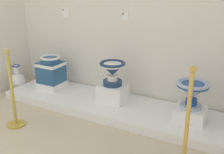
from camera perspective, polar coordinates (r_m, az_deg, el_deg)
display_platform at (r=3.94m, az=-0.01°, el=-6.12°), size 3.34×0.87×0.11m
plinth_block_pale_glazed at (r=4.51m, az=-12.37°, el=-1.65°), size 0.37×0.38×0.12m
antique_toilet_pale_glazed at (r=4.42m, az=-12.62°, el=1.67°), size 0.36×0.35×0.42m
plinth_block_tall_cobalt at (r=3.90m, az=0.09°, el=-3.42°), size 0.38×0.30×0.25m
antique_toilet_tall_cobalt at (r=3.79m, az=0.09°, el=1.42°), size 0.36×0.36×0.34m
plinth_block_rightmost at (r=3.54m, az=15.95°, el=-7.44°), size 0.37×0.33×0.17m
antique_toilet_rightmost at (r=3.41m, az=16.42°, el=-2.77°), size 0.39×0.39×0.34m
info_placard_first at (r=4.56m, az=-9.67°, el=13.10°), size 0.14×0.01×0.16m
info_placard_second at (r=4.00m, az=2.73°, el=12.54°), size 0.10×0.01×0.12m
decorative_vase_corner at (r=4.89m, az=-19.10°, el=-0.59°), size 0.26×0.26×0.44m
stanchion_post_near_left at (r=3.64m, az=-19.90°, el=-4.91°), size 0.23×0.23×1.01m
stanchion_post_near_right at (r=2.75m, az=15.10°, el=-12.58°), size 0.26×0.26×1.06m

